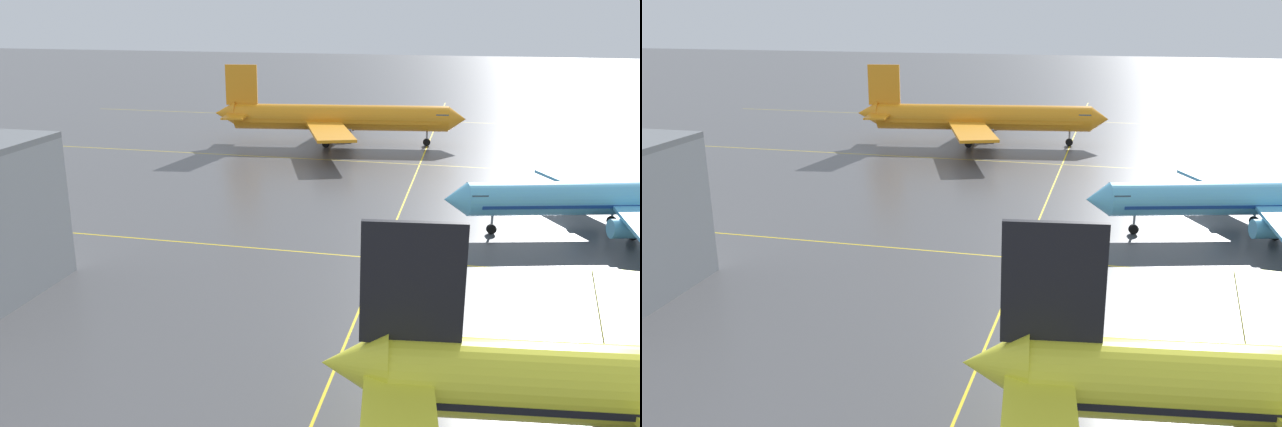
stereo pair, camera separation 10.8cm
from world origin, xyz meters
The scene contains 3 objects.
airliner_second_row centered at (21.70, 49.92, 3.63)m, with size 33.70×28.72×10.62m.
airliner_third_row centered at (-14.88, 88.34, 4.42)m, with size 41.67×35.62×12.96m.
taxiway_markings centered at (0.00, 56.76, 0.00)m, with size 149.83×172.36×0.01m.
Camera 2 is at (7.98, -20.67, 22.37)m, focal length 37.93 mm.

